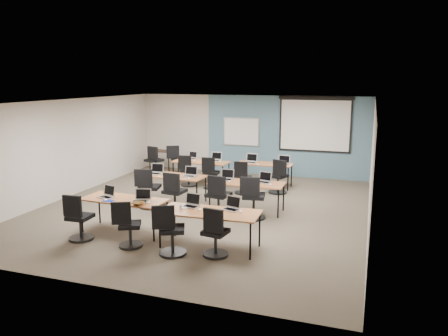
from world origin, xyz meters
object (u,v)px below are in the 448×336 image
(training_table_back_right, at_px, (265,165))
(task_chair_4, at_px, (148,192))
(training_table_front_left, at_px, (124,201))
(utility_table, at_px, (161,153))
(training_table_front_right, at_px, (210,213))
(laptop_6, at_px, (227,177))
(task_chair_7, at_px, (253,201))
(laptop_0, at_px, (107,194))
(laptop_9, at_px, (216,158))
(laptop_10, at_px, (251,160))
(laptop_2, at_px, (191,203))
(laptop_1, at_px, (141,198))
(task_chair_9, at_px, (210,176))
(laptop_3, at_px, (232,206))
(task_chair_0, at_px, (78,221))
(spare_chair_b, at_px, (154,164))
(spare_chair_a, at_px, (177,162))
(whiteboard, at_px, (241,132))
(training_table_back_left, at_px, (201,163))
(task_chair_8, at_px, (188,173))
(training_table_mid_right, at_px, (247,184))
(task_chair_6, at_px, (218,200))
(laptop_8, at_px, (192,157))
(training_table_mid_left, at_px, (172,177))
(task_chair_10, at_px, (242,180))
(task_chair_2, at_px, (170,234))
(laptop_4, at_px, (156,171))
(task_chair_3, at_px, (215,236))
(projector_screen, at_px, (315,121))
(laptop_5, at_px, (190,174))
(task_chair_11, at_px, (278,179))
(laptop_11, at_px, (284,162))
(task_chair_5, at_px, (174,196))
(task_chair_1, at_px, (128,228))

(training_table_back_right, height_order, task_chair_4, task_chair_4)
(training_table_front_left, relative_size, utility_table, 2.13)
(training_table_front_right, bearing_deg, laptop_6, 99.59)
(task_chair_7, bearing_deg, laptop_0, -158.00)
(laptop_9, relative_size, laptop_10, 0.96)
(laptop_2, bearing_deg, laptop_1, -170.99)
(training_table_front_left, relative_size, task_chair_9, 1.89)
(laptop_1, height_order, laptop_10, laptop_10)
(laptop_3, xyz_separation_m, task_chair_7, (-0.03, 1.72, -0.36))
(task_chair_0, xyz_separation_m, spare_chair_b, (-1.38, 5.91, 0.02))
(utility_table, xyz_separation_m, spare_chair_a, (0.74, -0.29, -0.23))
(whiteboard, distance_m, spare_chair_b, 3.17)
(training_table_back_left, bearing_deg, task_chair_8, -129.89)
(training_table_mid_right, bearing_deg, laptop_2, -102.21)
(training_table_front_right, relative_size, task_chair_0, 1.98)
(spare_chair_b, bearing_deg, task_chair_6, -26.13)
(task_chair_6, xyz_separation_m, task_chair_9, (-1.14, 2.54, -0.03))
(laptop_9, bearing_deg, laptop_8, 177.16)
(training_table_mid_left, distance_m, task_chair_10, 2.10)
(task_chair_2, height_order, task_chair_4, task_chair_4)
(utility_table, bearing_deg, task_chair_2, -59.02)
(training_table_mid_right, bearing_deg, laptop_4, 175.21)
(training_table_front_left, distance_m, task_chair_3, 2.41)
(projector_screen, relative_size, training_table_front_left, 1.31)
(training_table_back_left, relative_size, task_chair_6, 1.68)
(whiteboard, relative_size, task_chair_2, 1.29)
(training_table_front_left, distance_m, laptop_10, 5.09)
(laptop_10, height_order, spare_chair_b, spare_chair_b)
(laptop_5, xyz_separation_m, spare_chair_a, (-1.83, 3.15, -0.37))
(training_table_front_right, bearing_deg, task_chair_10, 95.55)
(task_chair_11, bearing_deg, task_chair_0, -99.92)
(laptop_11, bearing_deg, task_chair_6, -101.41)
(training_table_mid_left, height_order, laptop_5, laptop_5)
(training_table_mid_right, xyz_separation_m, task_chair_10, (-0.57, 1.55, -0.29))
(laptop_5, distance_m, spare_chair_b, 3.64)
(training_table_mid_left, xyz_separation_m, laptop_1, (0.48, -2.50, 0.11))
(task_chair_0, bearing_deg, training_table_back_right, 63.36)
(training_table_mid_right, bearing_deg, whiteboard, 108.02)
(task_chair_5, bearing_deg, task_chair_8, 112.18)
(laptop_8, bearing_deg, laptop_9, 8.50)
(training_table_front_left, xyz_separation_m, spare_chair_b, (-2.00, 5.15, -0.26))
(task_chair_6, xyz_separation_m, task_chair_7, (0.81, 0.14, 0.00))
(training_table_mid_left, relative_size, spare_chair_b, 1.74)
(training_table_back_right, bearing_deg, training_table_front_right, -89.10)
(task_chair_6, xyz_separation_m, spare_chair_b, (-3.56, 3.56, -0.00))
(task_chair_0, height_order, laptop_10, laptop_10)
(task_chair_1, bearing_deg, laptop_2, 10.52)
(task_chair_4, bearing_deg, training_table_front_left, -90.47)
(laptop_10, bearing_deg, laptop_8, -175.64)
(training_table_back_right, bearing_deg, task_chair_6, -96.52)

